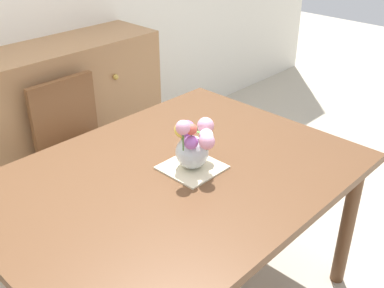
{
  "coord_description": "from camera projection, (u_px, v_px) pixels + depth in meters",
  "views": [
    {
      "loc": [
        -1.14,
        -1.2,
        1.83
      ],
      "look_at": [
        0.08,
        -0.03,
        0.9
      ],
      "focal_mm": 43.0,
      "sensor_mm": 36.0,
      "label": 1
    }
  ],
  "objects": [
    {
      "name": "dining_table",
      "position": [
        174.0,
        189.0,
        2.0
      ],
      "size": [
        1.58,
        1.17,
        0.78
      ],
      "color": "brown",
      "rests_on": "ground_plane"
    },
    {
      "name": "chair_far",
      "position": [
        78.0,
        145.0,
        2.71
      ],
      "size": [
        0.42,
        0.42,
        0.9
      ],
      "rotation": [
        0.0,
        0.0,
        3.14
      ],
      "color": "brown",
      "rests_on": "ground_plane"
    },
    {
      "name": "dresser",
      "position": [
        61.0,
        120.0,
        3.05
      ],
      "size": [
        1.4,
        0.47,
        1.0
      ],
      "color": "#9E7047",
      "rests_on": "ground_plane"
    },
    {
      "name": "placemat",
      "position": [
        192.0,
        167.0,
        1.99
      ],
      "size": [
        0.24,
        0.24,
        0.01
      ],
      "primitive_type": "cube",
      "color": "beige",
      "rests_on": "dining_table"
    },
    {
      "name": "flower_vase",
      "position": [
        193.0,
        143.0,
        1.93
      ],
      "size": [
        0.24,
        0.21,
        0.26
      ],
      "color": "silver",
      "rests_on": "placemat"
    }
  ]
}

